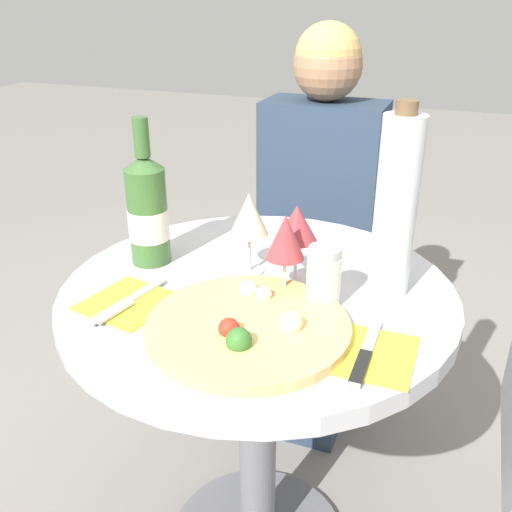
# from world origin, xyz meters

# --- Properties ---
(dining_table) EXTENTS (0.77, 0.77, 0.72)m
(dining_table) POSITION_xyz_m (0.00, 0.00, 0.55)
(dining_table) COLOR slate
(dining_table) RESTS_ON ground_plane
(chair_behind_diner) EXTENTS (0.44, 0.44, 0.89)m
(chair_behind_diner) POSITION_xyz_m (-0.05, 0.73, 0.43)
(chair_behind_diner) COLOR #ADADB2
(chair_behind_diner) RESTS_ON ground_plane
(seated_diner) EXTENTS (0.35, 0.40, 1.18)m
(seated_diner) POSITION_xyz_m (-0.05, 0.59, 0.54)
(seated_diner) COLOR #28384C
(seated_diner) RESTS_ON ground_plane
(pizza_large) EXTENTS (0.35, 0.35, 0.05)m
(pizza_large) POSITION_xyz_m (0.04, -0.16, 0.74)
(pizza_large) COLOR #DBB26B
(pizza_large) RESTS_ON dining_table
(wine_bottle) EXTENTS (0.08, 0.08, 0.31)m
(wine_bottle) POSITION_xyz_m (-0.25, 0.03, 0.84)
(wine_bottle) COLOR #38602D
(wine_bottle) RESTS_ON dining_table
(tall_carafe) EXTENTS (0.08, 0.08, 0.36)m
(tall_carafe) POSITION_xyz_m (0.24, 0.08, 0.90)
(tall_carafe) COLOR silver
(tall_carafe) RESTS_ON dining_table
(sugar_shaker) EXTENTS (0.06, 0.06, 0.12)m
(sugar_shaker) POSITION_xyz_m (0.14, -0.02, 0.78)
(sugar_shaker) COLOR silver
(sugar_shaker) RESTS_ON dining_table
(wine_glass_back_left) EXTENTS (0.08, 0.08, 0.17)m
(wine_glass_back_left) POSITION_xyz_m (-0.04, 0.06, 0.85)
(wine_glass_back_left) COLOR silver
(wine_glass_back_left) RESTS_ON dining_table
(wine_glass_back_right) EXTENTS (0.08, 0.08, 0.16)m
(wine_glass_back_right) POSITION_xyz_m (0.06, 0.06, 0.84)
(wine_glass_back_right) COLOR silver
(wine_glass_back_right) RESTS_ON dining_table
(wine_glass_front_right) EXTENTS (0.07, 0.07, 0.16)m
(wine_glass_front_right) POSITION_xyz_m (0.06, -0.01, 0.84)
(wine_glass_front_right) COLOR silver
(wine_glass_front_right) RESTS_ON dining_table
(place_setting_left) EXTENTS (0.18, 0.19, 0.01)m
(place_setting_left) POSITION_xyz_m (-0.20, -0.15, 0.73)
(place_setting_left) COLOR yellow
(place_setting_left) RESTS_ON dining_table
(place_setting_right) EXTENTS (0.15, 0.19, 0.01)m
(place_setting_right) POSITION_xyz_m (0.24, -0.16, 0.73)
(place_setting_right) COLOR yellow
(place_setting_right) RESTS_ON dining_table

